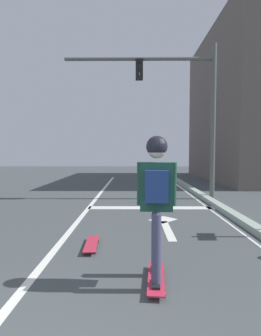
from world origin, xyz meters
name	(u,v)px	position (x,y,z in m)	size (l,w,h in m)	color
lane_line_center	(85,212)	(-0.28, 6.00, 0.00)	(0.12, 20.00, 0.01)	silver
lane_line_curbside	(215,212)	(3.14, 6.00, 0.00)	(0.12, 20.00, 0.01)	silver
stop_bar	(151,208)	(1.50, 6.59, 0.00)	(3.57, 0.40, 0.01)	silver
lane_arrow_stem	(168,230)	(1.68, 4.39, 0.00)	(0.16, 1.40, 0.01)	silver
lane_arrow_head	(163,220)	(1.68, 5.24, 0.00)	(0.56, 0.44, 0.01)	silver
curb_strip	(225,210)	(3.39, 6.00, 0.07)	(0.24, 24.00, 0.14)	#95A597
skateboard	(156,278)	(1.26, 2.19, 0.06)	(0.27, 0.88, 0.08)	#B9263F
skater	(157,188)	(1.25, 2.17, 1.15)	(0.47, 0.63, 1.69)	#41425F
spare_skateboard	(91,244)	(0.29, 3.39, 0.06)	(0.24, 0.82, 0.07)	#B1253B
traffic_signal_mast	(179,95)	(2.51, 8.09, 3.49)	(5.02, 0.34, 5.16)	#575C54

